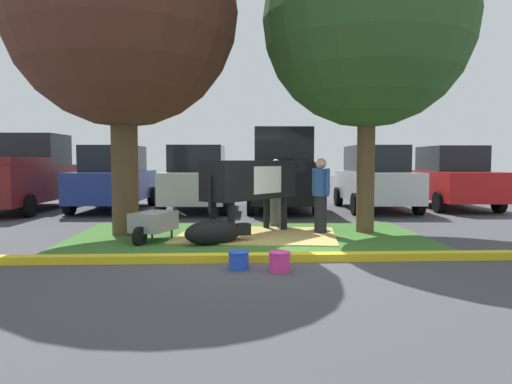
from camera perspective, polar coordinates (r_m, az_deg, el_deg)
ground_plane at (r=8.06m, az=-0.70°, el=-7.53°), size 80.00×80.00×0.00m
grass_island at (r=10.00m, az=-0.89°, el=-5.27°), size 7.15×4.39×0.02m
curb_yellow at (r=7.68m, az=-0.27°, el=-7.64°), size 8.35×0.24×0.12m
hay_bedding at (r=10.15m, az=0.09°, el=-5.04°), size 3.52×2.85×0.04m
shade_tree_left at (r=10.99m, az=-15.30°, el=19.53°), size 4.73×4.73×6.98m
shade_tree_right at (r=11.23m, az=12.87°, el=18.69°), size 4.47×4.47×6.74m
cow_holstein at (r=10.32m, az=-0.30°, el=1.37°), size 2.39×2.57×1.61m
calf_lying at (r=9.12m, az=-4.82°, el=-4.70°), size 1.31×0.90×0.48m
person_handler at (r=11.52m, az=2.32°, el=0.15°), size 0.50×0.34×1.60m
person_visitor_near at (r=10.39m, az=7.54°, el=-0.22°), size 0.34×0.48×1.61m
wheelbarrow at (r=9.60m, az=-11.87°, el=-3.46°), size 1.00×1.59×0.63m
bucket_blue at (r=7.14m, az=-2.02°, el=-7.87°), size 0.32×0.32×0.26m
bucket_pink at (r=7.01m, az=2.77°, el=-8.02°), size 0.32×0.32×0.28m
pickup_truck_black at (r=16.90m, az=-25.52°, el=1.81°), size 2.38×5.48×2.42m
sedan_blue at (r=16.09m, az=-16.14°, el=1.49°), size 2.16×4.47×2.02m
sedan_silver at (r=15.41m, az=-6.78°, el=1.52°), size 2.16×4.47×2.02m
suv_black at (r=15.43m, az=2.91°, el=2.60°), size 2.26×4.67×2.52m
hatchback_white at (r=15.85m, az=13.68°, el=1.50°), size 2.16×4.47×2.02m
sedan_red at (r=17.23m, az=21.64°, el=1.51°), size 2.16×4.47×2.02m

